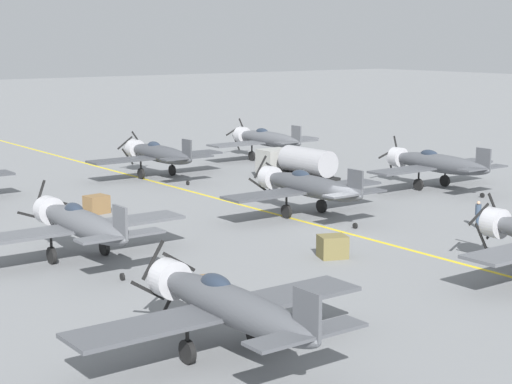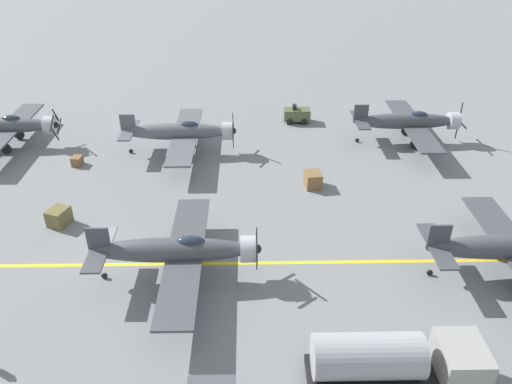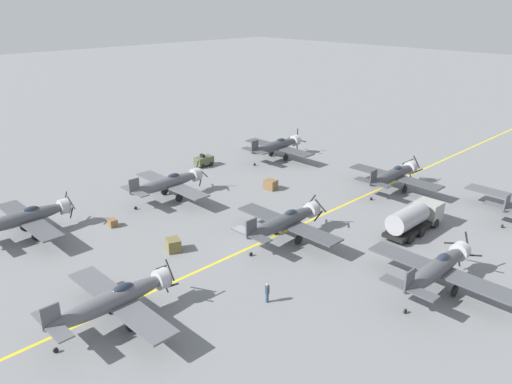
# 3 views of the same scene
# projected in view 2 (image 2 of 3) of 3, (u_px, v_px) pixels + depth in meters

# --- Properties ---
(ground_plane) EXTENTS (400.00, 400.00, 0.00)m
(ground_plane) POSITION_uv_depth(u_px,v_px,m) (116.00, 265.00, 30.91)
(ground_plane) COLOR slate
(taxiway_stripe) EXTENTS (0.30, 160.00, 0.01)m
(taxiway_stripe) POSITION_uv_depth(u_px,v_px,m) (116.00, 265.00, 30.91)
(taxiway_stripe) COLOR yellow
(taxiway_stripe) RESTS_ON ground
(airplane_mid_center) EXTENTS (12.00, 9.98, 3.65)m
(airplane_mid_center) POSITION_uv_depth(u_px,v_px,m) (179.00, 250.00, 28.87)
(airplane_mid_center) COLOR #45474D
(airplane_mid_center) RESTS_ON ground
(airplane_far_left) EXTENTS (12.00, 9.98, 3.80)m
(airplane_far_left) POSITION_uv_depth(u_px,v_px,m) (409.00, 121.00, 45.29)
(airplane_far_left) COLOR #42444A
(airplane_far_left) RESTS_ON ground
(airplane_mid_left) EXTENTS (12.00, 9.98, 3.72)m
(airplane_mid_left) POSITION_uv_depth(u_px,v_px,m) (181.00, 132.00, 43.32)
(airplane_mid_left) COLOR #56595E
(airplane_mid_left) RESTS_ON ground
(airplane_near_left) EXTENTS (12.00, 9.98, 3.65)m
(airplane_near_left) POSITION_uv_depth(u_px,v_px,m) (5.00, 126.00, 44.47)
(airplane_near_left) COLOR #4B4D52
(airplane_near_left) RESTS_ON ground
(fuel_tanker) EXTENTS (2.68, 8.00, 2.98)m
(fuel_tanker) POSITION_uv_depth(u_px,v_px,m) (396.00, 362.00, 22.61)
(fuel_tanker) COLOR black
(fuel_tanker) RESTS_ON ground
(tow_tractor) EXTENTS (1.57, 2.60, 1.79)m
(tow_tractor) POSITION_uv_depth(u_px,v_px,m) (297.00, 114.00, 49.96)
(tow_tractor) COLOR #515638
(tow_tractor) RESTS_ON ground
(supply_crate_by_tanker) EXTENTS (1.01, 0.86, 0.78)m
(supply_crate_by_tanker) POSITION_uv_depth(u_px,v_px,m) (77.00, 161.00, 42.12)
(supply_crate_by_tanker) COLOR brown
(supply_crate_by_tanker) RESTS_ON ground
(supply_crate_mid_lane) EXTENTS (1.78, 1.65, 1.20)m
(supply_crate_mid_lane) POSITION_uv_depth(u_px,v_px,m) (59.00, 217.00, 34.43)
(supply_crate_mid_lane) COLOR brown
(supply_crate_mid_lane) RESTS_ON ground
(supply_crate_outboard) EXTENTS (1.58, 1.37, 1.20)m
(supply_crate_outboard) POSITION_uv_depth(u_px,v_px,m) (313.00, 180.00, 38.92)
(supply_crate_outboard) COLOR brown
(supply_crate_outboard) RESTS_ON ground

